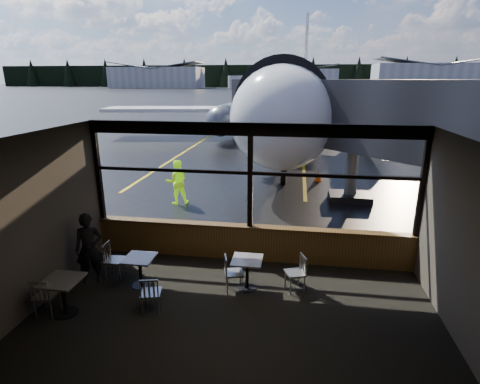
% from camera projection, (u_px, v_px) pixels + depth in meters
% --- Properties ---
extents(ground_plane, '(520.00, 520.00, 0.00)m').
position_uv_depth(ground_plane, '(296.00, 93.00, 123.22)').
color(ground_plane, black).
rests_on(ground_plane, ground).
extents(carpet_floor, '(8.00, 6.00, 0.01)m').
position_uv_depth(carpet_floor, '(229.00, 333.00, 6.85)').
color(carpet_floor, black).
rests_on(carpet_floor, ground).
extents(ceiling, '(8.00, 6.00, 0.04)m').
position_uv_depth(ceiling, '(227.00, 144.00, 5.84)').
color(ceiling, '#38332D').
rests_on(ceiling, ground).
extents(wall_left, '(0.04, 6.00, 3.50)m').
position_uv_depth(wall_left, '(16.00, 232.00, 6.92)').
color(wall_left, '#463F38').
rests_on(wall_left, ground).
extents(wall_back, '(8.00, 0.04, 3.50)m').
position_uv_depth(wall_back, '(170.00, 382.00, 3.51)').
color(wall_back, '#463F38').
rests_on(wall_back, ground).
extents(window_sill, '(8.00, 0.28, 0.90)m').
position_uv_depth(window_sill, '(250.00, 243.00, 9.56)').
color(window_sill, '#513518').
rests_on(window_sill, ground).
extents(window_header, '(8.00, 0.18, 0.30)m').
position_uv_depth(window_header, '(251.00, 129.00, 8.72)').
color(window_header, black).
rests_on(window_header, ground).
extents(mullion_left, '(0.12, 0.12, 2.60)m').
position_uv_depth(mullion_left, '(98.00, 171.00, 9.62)').
color(mullion_left, black).
rests_on(mullion_left, ground).
extents(mullion_centre, '(0.12, 0.12, 2.60)m').
position_uv_depth(mullion_centre, '(250.00, 177.00, 9.05)').
color(mullion_centre, black).
rests_on(mullion_centre, ground).
extents(mullion_right, '(0.12, 0.12, 2.60)m').
position_uv_depth(mullion_right, '(423.00, 184.00, 8.48)').
color(mullion_right, black).
rests_on(mullion_right, ground).
extents(window_transom, '(8.00, 0.10, 0.08)m').
position_uv_depth(window_transom, '(250.00, 173.00, 9.02)').
color(window_transom, black).
rests_on(window_transom, ground).
extents(airliner, '(32.17, 38.07, 11.26)m').
position_uv_depth(airliner, '(300.00, 62.00, 26.62)').
color(airliner, white).
rests_on(airliner, ground_plane).
extents(jet_bridge, '(9.26, 11.31, 4.94)m').
position_uv_depth(jet_bridge, '(367.00, 136.00, 13.66)').
color(jet_bridge, '#29292C').
rests_on(jet_bridge, ground_plane).
extents(cafe_table_near, '(0.65, 0.65, 0.72)m').
position_uv_depth(cafe_table_near, '(247.00, 274.00, 8.23)').
color(cafe_table_near, '#A09993').
rests_on(cafe_table_near, carpet_floor).
extents(cafe_table_mid, '(0.64, 0.64, 0.71)m').
position_uv_depth(cafe_table_mid, '(141.00, 272.00, 8.34)').
color(cafe_table_mid, gray).
rests_on(cafe_table_mid, carpet_floor).
extents(cafe_table_left, '(0.70, 0.70, 0.77)m').
position_uv_depth(cafe_table_left, '(64.00, 297.00, 7.32)').
color(cafe_table_left, gray).
rests_on(cafe_table_left, carpet_floor).
extents(chair_near_e, '(0.59, 0.59, 0.83)m').
position_uv_depth(chair_near_e, '(295.00, 273.00, 8.15)').
color(chair_near_e, '#B8B2A6').
rests_on(chair_near_e, carpet_floor).
extents(chair_near_w, '(0.55, 0.55, 0.82)m').
position_uv_depth(chair_near_w, '(234.00, 273.00, 8.16)').
color(chair_near_w, '#ACA79C').
rests_on(chair_near_w, carpet_floor).
extents(chair_mid_s, '(0.53, 0.53, 0.81)m').
position_uv_depth(chair_mid_s, '(151.00, 293.00, 7.42)').
color(chair_mid_s, beige).
rests_on(chair_mid_s, carpet_floor).
extents(chair_mid_w, '(0.48, 0.48, 0.87)m').
position_uv_depth(chair_mid_w, '(115.00, 261.00, 8.68)').
color(chair_mid_w, '#BBB6A9').
rests_on(chair_mid_w, carpet_floor).
extents(chair_left_s, '(0.49, 0.49, 0.84)m').
position_uv_depth(chair_left_s, '(46.00, 295.00, 7.31)').
color(chair_left_s, beige).
rests_on(chair_left_s, carpet_floor).
extents(passenger, '(0.71, 0.60, 1.65)m').
position_uv_depth(passenger, '(89.00, 249.00, 8.39)').
color(passenger, black).
rests_on(passenger, carpet_floor).
extents(ground_crew, '(0.98, 0.89, 1.65)m').
position_uv_depth(ground_crew, '(177.00, 182.00, 13.81)').
color(ground_crew, '#BFF219').
rests_on(ground_crew, ground_plane).
extents(cone_nose, '(0.35, 0.35, 0.48)m').
position_uv_depth(cone_nose, '(318.00, 176.00, 16.98)').
color(cone_nose, '#DD4706').
rests_on(cone_nose, ground_plane).
extents(cone_wing, '(0.35, 0.35, 0.49)m').
position_uv_depth(cone_wing, '(235.00, 136.00, 28.77)').
color(cone_wing, '#E13F07').
rests_on(cone_wing, ground_plane).
extents(hangar_left, '(45.00, 18.00, 11.00)m').
position_uv_depth(hangar_left, '(157.00, 77.00, 188.49)').
color(hangar_left, silver).
rests_on(hangar_left, ground_plane).
extents(hangar_mid, '(38.00, 15.00, 10.00)m').
position_uv_depth(hangar_mid, '(297.00, 78.00, 183.26)').
color(hangar_mid, silver).
rests_on(hangar_mid, ground_plane).
extents(hangar_right, '(50.00, 20.00, 12.00)m').
position_uv_depth(hangar_right, '(432.00, 75.00, 167.69)').
color(hangar_right, silver).
rests_on(hangar_right, ground_plane).
extents(fuel_tank_a, '(8.00, 8.00, 6.00)m').
position_uv_depth(fuel_tank_a, '(236.00, 82.00, 185.33)').
color(fuel_tank_a, silver).
rests_on(fuel_tank_a, ground_plane).
extents(fuel_tank_b, '(8.00, 8.00, 6.00)m').
position_uv_depth(fuel_tank_b, '(256.00, 82.00, 183.89)').
color(fuel_tank_b, silver).
rests_on(fuel_tank_b, ground_plane).
extents(fuel_tank_c, '(8.00, 8.00, 6.00)m').
position_uv_depth(fuel_tank_c, '(276.00, 82.00, 182.44)').
color(fuel_tank_c, silver).
rests_on(fuel_tank_c, ground_plane).
extents(treeline, '(360.00, 3.00, 12.00)m').
position_uv_depth(treeline, '(298.00, 76.00, 206.62)').
color(treeline, black).
rests_on(treeline, ground_plane).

